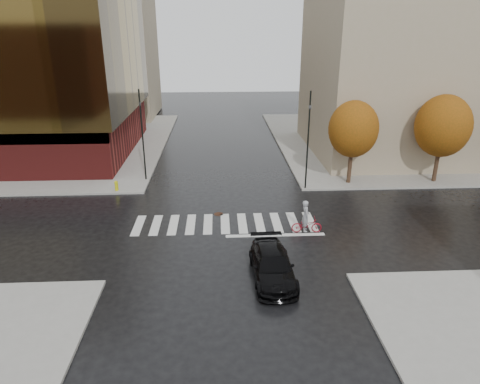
% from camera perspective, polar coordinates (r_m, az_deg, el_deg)
% --- Properties ---
extents(ground, '(120.00, 120.00, 0.00)m').
position_cam_1_polar(ground, '(27.00, -1.97, -4.68)').
color(ground, black).
rests_on(ground, ground).
extents(sidewalk_nw, '(30.00, 30.00, 0.15)m').
position_cam_1_polar(sidewalk_nw, '(51.15, -26.84, 5.66)').
color(sidewalk_nw, gray).
rests_on(sidewalk_nw, ground).
extents(sidewalk_ne, '(30.00, 30.00, 0.15)m').
position_cam_1_polar(sidewalk_ne, '(51.42, 21.79, 6.51)').
color(sidewalk_ne, gray).
rests_on(sidewalk_ne, ground).
extents(crosswalk, '(12.00, 3.00, 0.01)m').
position_cam_1_polar(crosswalk, '(27.45, -1.99, -4.22)').
color(crosswalk, silver).
rests_on(crosswalk, ground).
extents(building_ne_tan, '(16.00, 16.00, 18.00)m').
position_cam_1_polar(building_ne_tan, '(44.86, 20.66, 16.54)').
color(building_ne_tan, gray).
rests_on(building_ne_tan, sidewalk_ne).
extents(building_nw_far, '(14.00, 12.00, 20.00)m').
position_cam_1_polar(building_nw_far, '(63.29, -18.29, 18.71)').
color(building_nw_far, gray).
rests_on(building_nw_far, sidewalk_nw).
extents(tree_ne_a, '(3.80, 3.80, 6.50)m').
position_cam_1_polar(tree_ne_a, '(34.13, 14.88, 8.10)').
color(tree_ne_a, '#322416').
rests_on(tree_ne_a, sidewalk_ne).
extents(tree_ne_b, '(4.20, 4.20, 6.89)m').
position_cam_1_polar(tree_ne_b, '(36.83, 25.44, 7.94)').
color(tree_ne_b, '#322416').
rests_on(tree_ne_b, sidewalk_ne).
extents(sedan, '(2.16, 4.97, 1.42)m').
position_cam_1_polar(sedan, '(21.56, 4.33, -9.74)').
color(sedan, black).
rests_on(sedan, ground).
extents(cyclist, '(1.87, 0.73, 2.09)m').
position_cam_1_polar(cyclist, '(26.31, 8.83, -3.94)').
color(cyclist, maroon).
rests_on(cyclist, ground).
extents(traffic_light_nw, '(0.21, 0.19, 7.24)m').
position_cam_1_polar(traffic_light_nw, '(34.65, -12.94, 8.13)').
color(traffic_light_nw, black).
rests_on(traffic_light_nw, sidewalk_nw).
extents(traffic_light_ne, '(0.21, 0.23, 7.38)m').
position_cam_1_polar(traffic_light_ne, '(32.17, 9.09, 7.59)').
color(traffic_light_ne, black).
rests_on(traffic_light_ne, sidewalk_ne).
extents(fire_hydrant, '(0.27, 0.27, 0.77)m').
position_cam_1_polar(fire_hydrant, '(33.68, -16.16, 0.89)').
color(fire_hydrant, '#BCBA0B').
rests_on(fire_hydrant, sidewalk_nw).
extents(manhole, '(0.78, 0.78, 0.01)m').
position_cam_1_polar(manhole, '(28.81, -2.87, -2.95)').
color(manhole, '#3F2416').
rests_on(manhole, ground).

